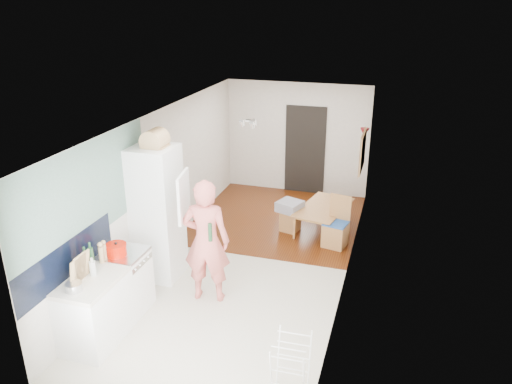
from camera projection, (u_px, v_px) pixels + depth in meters
The scene contains 32 objects.
room_shell at pixel (250, 194), 8.02m from camera, with size 3.20×7.00×2.50m, color silver, non-canonical shape.
floor at pixel (250, 262), 8.48m from camera, with size 3.20×7.00×0.01m, color beige.
wood_floor_overlay at pixel (278, 219), 10.12m from camera, with size 3.20×3.30×0.01m, color #532708.
sage_wall_panel at pixel (87, 193), 6.44m from camera, with size 0.02×3.00×1.30m, color gray.
tile_splashback at pixel (68, 260), 6.21m from camera, with size 0.02×1.90×0.50m, color black.
doorway_recess at pixel (305, 150), 11.16m from camera, with size 0.90×0.04×2.00m, color black.
base_cabinet at pixel (95, 313), 6.40m from camera, with size 0.60×0.90×0.86m, color white.
worktop at pixel (90, 282), 6.23m from camera, with size 0.62×0.92×0.06m, color beige.
range_cooker at pixel (125, 282), 7.06m from camera, with size 0.60×0.60×0.88m, color white.
cooker_top at pixel (122, 254), 6.89m from camera, with size 0.60×0.60×0.04m, color silver.
fridge_housing at pixel (157, 214), 7.73m from camera, with size 0.66×0.66×2.15m, color white.
fridge_door at pixel (184, 196), 7.12m from camera, with size 0.56×0.04×0.70m, color white.
fridge_interior at pixel (174, 187), 7.47m from camera, with size 0.02×0.52×0.66m, color white.
pinboard at pixel (363, 152), 9.18m from camera, with size 0.03×0.90×0.70m, color tan.
pinboard_frame at pixel (362, 151), 9.18m from camera, with size 0.01×0.94×0.74m, color #AD7738.
wall_sconce at pixel (365, 132), 9.70m from camera, with size 0.18×0.18×0.16m, color maroon.
person at pixel (206, 231), 7.09m from camera, with size 0.81×0.53×2.21m, color #D7675F.
dining_table at pixel (324, 220), 9.56m from camera, with size 1.18×0.66×0.42m, color #AD7738.
dining_chair at pixel (336, 223), 8.86m from camera, with size 0.39×0.39×0.93m, color #AD7738, non-canonical shape.
stool at pixel (290, 221), 9.54m from camera, with size 0.32×0.32×0.42m, color #AD7738, non-canonical shape.
grey_drape at pixel (290, 206), 9.44m from camera, with size 0.42×0.42×0.19m, color gray.
drying_rack at pixel (291, 367), 5.54m from camera, with size 0.38×0.35×0.74m, color white, non-canonical shape.
bread_bin at pixel (155, 140), 7.31m from camera, with size 0.36×0.34×0.19m, color tan, non-canonical shape.
red_casserole at pixel (116, 250), 6.78m from camera, with size 0.28×0.28×0.16m, color red.
steel_pan at pixel (74, 287), 5.97m from camera, with size 0.20×0.20×0.10m, color silver.
held_bottle at pixel (210, 232), 6.89m from camera, with size 0.06×0.06×0.27m, color #1D4324.
bottle_a at pixel (86, 263), 6.32m from camera, with size 0.07×0.07×0.30m, color #1D4324.
bottle_b at pixel (91, 259), 6.39m from camera, with size 0.07×0.07×0.31m, color #1D4324.
bottle_c at pixel (93, 268), 6.29m from camera, with size 0.08×0.08×0.20m, color silver.
pepper_mill_front at pixel (101, 255), 6.58m from camera, with size 0.06×0.06×0.23m, color tan.
pepper_mill_back at pixel (104, 252), 6.68m from camera, with size 0.06×0.06×0.21m, color tan.
chopping_boards at pixel (80, 268), 6.11m from camera, with size 0.04×0.28×0.37m, color tan, non-canonical shape.
Camera 1 is at (2.23, -7.11, 4.22)m, focal length 35.00 mm.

